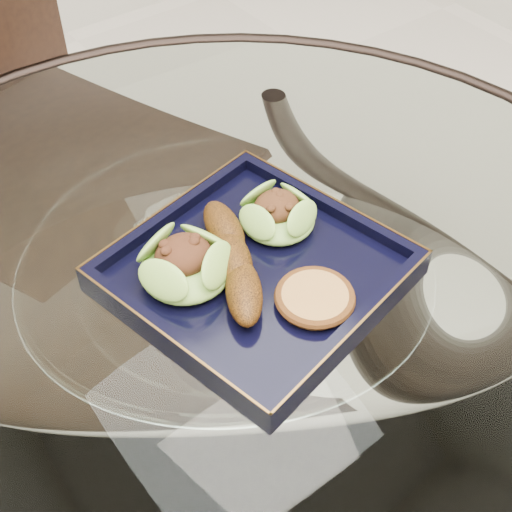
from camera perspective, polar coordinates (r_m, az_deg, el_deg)
dining_table at (r=0.90m, az=-2.02°, el=-10.00°), size 1.13×1.13×0.77m
dining_chair at (r=1.24m, az=-16.07°, el=2.04°), size 0.51×0.51×0.93m
navy_plate at (r=0.78m, az=0.00°, el=-1.55°), size 0.32×0.32×0.02m
lettuce_wrap_left at (r=0.75m, az=-5.65°, el=-0.77°), size 0.10×0.10×0.04m
lettuce_wrap_right at (r=0.81m, az=1.76°, el=3.26°), size 0.10×0.10×0.03m
roasted_plantain at (r=0.76m, az=-1.81°, el=-0.23°), size 0.10×0.18×0.03m
crumb_patty at (r=0.73m, az=4.72°, el=-3.41°), size 0.09×0.09×0.01m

